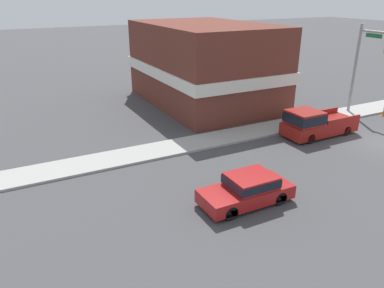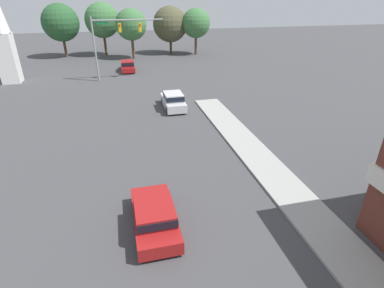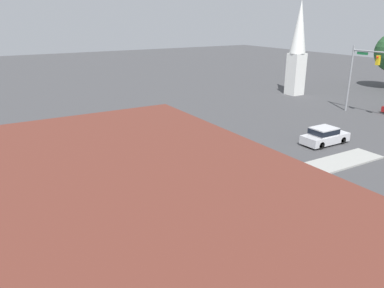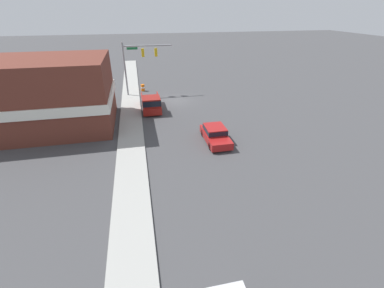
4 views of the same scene
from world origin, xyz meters
TOP-DOWN VIEW (x-y plane):
  - far_signal_assembly at (-2.78, 40.98)m, footprint 8.62×0.49m
  - car_lead at (-1.97, 12.32)m, footprint 1.93×4.44m
  - car_oncoming at (1.97, 28.60)m, footprint 1.83×4.51m
  - car_distant at (-1.50, 45.76)m, footprint 1.83×4.78m
  - backdrop_tree_left_far at (-11.52, 59.40)m, footprint 6.14×6.14m
  - backdrop_tree_left_mid at (-4.66, 59.36)m, footprint 5.89×5.89m
  - backdrop_tree_center at (-0.04, 55.15)m, footprint 5.09×5.09m
  - backdrop_tree_right_mid at (7.10, 58.44)m, footprint 6.20×6.20m
  - backdrop_tree_right_far at (11.40, 56.42)m, footprint 5.03×5.03m

SIDE VIEW (x-z plane):
  - car_lead at x=-1.97m, z-range 0.03..1.45m
  - car_distant at x=-1.50m, z-range 0.03..1.52m
  - car_oncoming at x=1.97m, z-range 0.03..1.60m
  - backdrop_tree_right_mid at x=7.10m, z-range 1.00..9.22m
  - backdrop_tree_right_far at x=11.40m, z-range 1.42..9.33m
  - backdrop_tree_center at x=-0.04m, z-range 1.45..9.49m
  - far_signal_assembly at x=-2.78m, z-range 1.79..9.49m
  - backdrop_tree_left_far at x=-11.52m, z-range 1.29..10.04m
  - backdrop_tree_left_mid at x=-4.66m, z-range 1.48..10.36m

